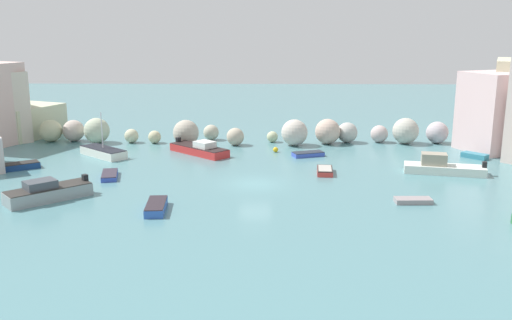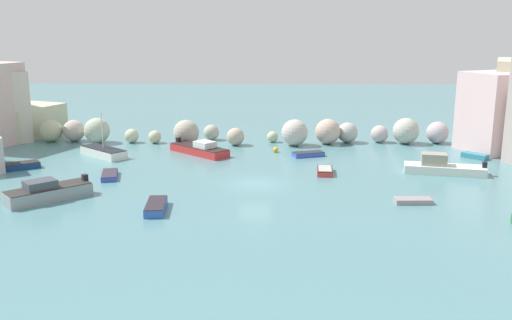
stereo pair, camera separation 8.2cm
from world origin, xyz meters
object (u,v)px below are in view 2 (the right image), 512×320
(channel_buoy, at_px, (276,150))
(moored_boat_8, at_px, (413,201))
(moored_boat_3, at_px, (200,149))
(moored_boat_6, at_px, (103,152))
(moored_boat_1, at_px, (110,175))
(moored_boat_5, at_px, (14,167))
(moored_boat_11, at_px, (308,154))
(moored_boat_9, at_px, (156,207))
(moored_boat_10, at_px, (475,156))
(moored_boat_0, at_px, (442,167))
(moored_boat_4, at_px, (325,171))
(moored_boat_7, at_px, (47,192))

(channel_buoy, xyz_separation_m, moored_boat_8, (9.60, -16.45, -0.08))
(moored_boat_3, distance_m, moored_boat_8, 23.09)
(moored_boat_6, xyz_separation_m, moored_boat_8, (26.40, -14.28, -0.25))
(moored_boat_1, relative_size, moored_boat_5, 0.78)
(channel_buoy, bearing_deg, moored_boat_5, -161.90)
(moored_boat_1, distance_m, moored_boat_11, 19.06)
(moored_boat_1, bearing_deg, moored_boat_8, -117.65)
(moored_boat_9, height_order, moored_boat_10, moored_boat_9)
(moored_boat_0, xyz_separation_m, moored_boat_1, (-28.26, -1.93, -0.36))
(moored_boat_4, bearing_deg, channel_buoy, 30.84)
(moored_boat_4, bearing_deg, moored_boat_0, -83.81)
(moored_boat_1, relative_size, moored_boat_11, 1.04)
(moored_boat_6, height_order, moored_boat_11, moored_boat_6)
(moored_boat_0, height_order, moored_boat_4, moored_boat_0)
(moored_boat_3, bearing_deg, moored_boat_7, -78.80)
(moored_boat_8, relative_size, moored_boat_11, 0.81)
(moored_boat_3, distance_m, moored_boat_10, 26.65)
(moored_boat_1, bearing_deg, moored_boat_10, -89.30)
(moored_boat_11, bearing_deg, moored_boat_10, 159.07)
(moored_boat_7, xyz_separation_m, moored_boat_8, (26.45, -0.20, -0.43))
(moored_boat_0, bearing_deg, moored_boat_4, 14.04)
(moored_boat_9, bearing_deg, moored_boat_4, -55.60)
(moored_boat_0, height_order, moored_boat_7, moored_boat_0)
(moored_boat_5, relative_size, moored_boat_10, 1.77)
(channel_buoy, height_order, moored_boat_1, channel_buoy)
(moored_boat_10, bearing_deg, moored_boat_3, -136.98)
(moored_boat_1, height_order, moored_boat_7, moored_boat_7)
(moored_boat_1, distance_m, moored_boat_10, 34.02)
(moored_boat_6, bearing_deg, moored_boat_5, 81.81)
(moored_boat_6, bearing_deg, moored_boat_11, -137.18)
(moored_boat_0, relative_size, moored_boat_11, 2.13)
(moored_boat_3, xyz_separation_m, moored_boat_4, (11.63, -7.34, -0.24))
(moored_boat_3, bearing_deg, moored_boat_8, 0.48)
(moored_boat_6, relative_size, moored_boat_10, 2.18)
(moored_boat_8, distance_m, moored_boat_10, 17.04)
(channel_buoy, height_order, moored_boat_7, moored_boat_7)
(moored_boat_5, relative_size, moored_boat_6, 0.81)
(moored_boat_0, xyz_separation_m, moored_boat_10, (4.88, 5.73, -0.32))
(moored_boat_4, distance_m, moored_boat_6, 21.79)
(moored_boat_10, bearing_deg, moored_boat_6, -134.33)
(moored_boat_4, height_order, moored_boat_6, moored_boat_6)
(moored_boat_6, xyz_separation_m, moored_boat_11, (19.94, 0.41, -0.21))
(channel_buoy, xyz_separation_m, moored_boat_9, (-8.50, -18.52, 0.03))
(moored_boat_8, height_order, moored_boat_11, moored_boat_11)
(moored_boat_9, relative_size, moored_boat_11, 1.09)
(channel_buoy, relative_size, moored_boat_6, 0.10)
(moored_boat_7, bearing_deg, moored_boat_11, 173.96)
(moored_boat_4, height_order, moored_boat_9, moored_boat_9)
(moored_boat_0, relative_size, moored_boat_10, 2.84)
(channel_buoy, relative_size, moored_boat_8, 0.20)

